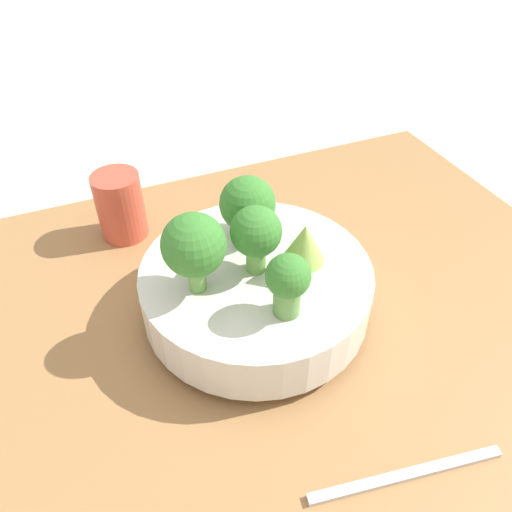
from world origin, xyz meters
TOP-DOWN VIEW (x-y plane):
  - ground_plane at (0.00, 0.00)m, footprint 6.00×6.00m
  - table at (0.00, 0.00)m, footprint 0.84×0.71m
  - bowl at (-0.04, 0.03)m, footprint 0.27×0.27m
  - romanesco_piece_near at (0.01, -0.00)m, footprint 0.05×0.05m
  - broccoli_floret_center at (-0.04, 0.03)m, footprint 0.06×0.06m
  - broccoli_floret_front at (-0.03, -0.05)m, footprint 0.05×0.05m
  - broccoli_floret_left at (-0.11, 0.02)m, footprint 0.07×0.07m
  - broccoli_floret_back at (-0.02, 0.09)m, footprint 0.07×0.07m
  - cup at (-0.15, 0.25)m, footprint 0.07×0.07m
  - fork at (0.01, -0.22)m, footprint 0.19×0.04m

SIDE VIEW (x-z plane):
  - ground_plane at x=0.00m, z-range 0.00..0.00m
  - table at x=0.00m, z-range 0.00..0.04m
  - fork at x=0.01m, z-range 0.04..0.04m
  - bowl at x=-0.04m, z-range 0.04..0.12m
  - cup at x=-0.15m, z-range 0.04..0.14m
  - romanesco_piece_near at x=0.01m, z-range 0.12..0.19m
  - broccoli_floret_front at x=-0.03m, z-range 0.12..0.19m
  - broccoli_floret_back at x=-0.02m, z-range 0.12..0.20m
  - broccoli_floret_center at x=-0.04m, z-range 0.12..0.20m
  - broccoli_floret_left at x=-0.11m, z-range 0.12..0.22m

